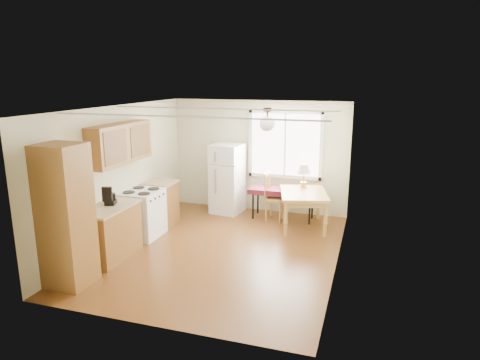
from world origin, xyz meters
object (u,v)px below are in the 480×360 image
at_px(bench, 283,192).
at_px(chair, 271,193).
at_px(dining_table, 303,197).
at_px(refrigerator, 227,179).

height_order(bench, chair, chair).
bearing_deg(bench, dining_table, -41.71).
relative_size(refrigerator, chair, 1.52).
distance_m(dining_table, chair, 0.80).
relative_size(refrigerator, dining_table, 1.13).
relative_size(dining_table, chair, 1.35).
bearing_deg(dining_table, refrigerator, 149.53).
bearing_deg(refrigerator, dining_table, -8.93).
height_order(refrigerator, chair, refrigerator).
xyz_separation_m(refrigerator, chair, (1.06, -0.21, -0.19)).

